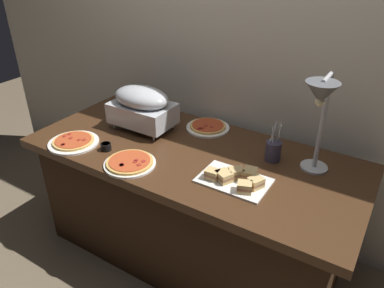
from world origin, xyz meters
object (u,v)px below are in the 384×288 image
(heat_lamp, at_px, (321,103))
(sandwich_platter, at_px, (236,179))
(pizza_plate_raised_stand, at_px, (208,127))
(sauce_cup_near, at_px, (106,147))
(utensil_holder, at_px, (273,150))
(chafing_dish, at_px, (142,106))
(pizza_plate_front, at_px, (130,163))
(pizza_plate_center, at_px, (74,142))

(heat_lamp, relative_size, sandwich_platter, 1.53)
(pizza_plate_raised_stand, bearing_deg, heat_lamp, -17.57)
(heat_lamp, xyz_separation_m, pizza_plate_raised_stand, (-0.70, 0.22, -0.40))
(heat_lamp, height_order, sauce_cup_near, heat_lamp)
(sauce_cup_near, relative_size, utensil_holder, 0.27)
(chafing_dish, height_order, utensil_holder, chafing_dish)
(utensil_holder, bearing_deg, pizza_plate_raised_stand, 163.78)
(heat_lamp, bearing_deg, chafing_dish, 179.29)
(chafing_dish, distance_m, sauce_cup_near, 0.35)
(sandwich_platter, height_order, utensil_holder, utensil_holder)
(pizza_plate_front, height_order, sauce_cup_near, sauce_cup_near)
(chafing_dish, bearing_deg, pizza_plate_raised_stand, 30.88)
(pizza_plate_center, relative_size, sauce_cup_near, 4.90)
(chafing_dish, relative_size, utensil_holder, 1.73)
(chafing_dish, height_order, pizza_plate_raised_stand, chafing_dish)
(chafing_dish, height_order, pizza_plate_front, chafing_dish)
(pizza_plate_raised_stand, xyz_separation_m, sauce_cup_near, (-0.35, -0.54, 0.01))
(chafing_dish, xyz_separation_m, pizza_plate_front, (0.21, -0.38, -0.14))
(pizza_plate_front, bearing_deg, pizza_plate_raised_stand, 76.78)
(chafing_dish, bearing_deg, sauce_cup_near, -91.31)
(sauce_cup_near, xyz_separation_m, utensil_holder, (0.84, 0.40, 0.04))
(pizza_plate_center, relative_size, sandwich_platter, 0.85)
(chafing_dish, bearing_deg, heat_lamp, -0.71)
(chafing_dish, bearing_deg, utensil_holder, 4.66)
(sandwich_platter, bearing_deg, sauce_cup_near, -172.75)
(pizza_plate_front, xyz_separation_m, pizza_plate_center, (-0.43, 0.01, -0.00))
(pizza_plate_center, distance_m, utensil_holder, 1.14)
(heat_lamp, height_order, pizza_plate_front, heat_lamp)
(sandwich_platter, relative_size, sauce_cup_near, 5.79)
(chafing_dish, bearing_deg, pizza_plate_center, -120.50)
(chafing_dish, bearing_deg, pizza_plate_front, -61.20)
(chafing_dish, distance_m, heat_lamp, 1.07)
(chafing_dish, xyz_separation_m, sauce_cup_near, (-0.01, -0.33, -0.13))
(sauce_cup_near, bearing_deg, heat_lamp, 16.76)
(chafing_dish, xyz_separation_m, pizza_plate_center, (-0.22, -0.37, -0.14))
(pizza_plate_front, relative_size, sandwich_platter, 0.80)
(heat_lamp, bearing_deg, sauce_cup_near, -163.24)
(heat_lamp, xyz_separation_m, utensil_holder, (-0.22, 0.08, -0.35))
(heat_lamp, distance_m, pizza_plate_raised_stand, 0.83)
(pizza_plate_front, relative_size, pizza_plate_center, 0.95)
(pizza_plate_raised_stand, bearing_deg, sandwich_platter, -47.08)
(chafing_dish, relative_size, sandwich_platter, 1.13)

